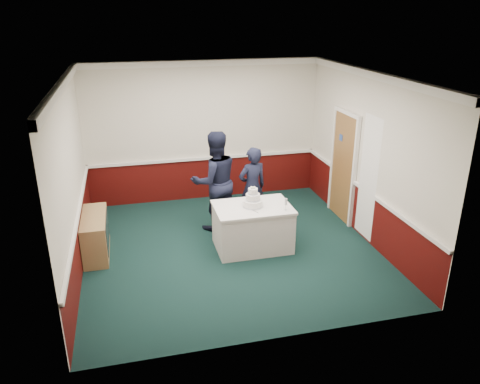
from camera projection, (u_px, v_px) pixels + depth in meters
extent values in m
plane|color=#122E2C|center=(230.00, 248.00, 8.28)|extent=(5.00, 5.00, 0.00)
cube|color=silver|center=(204.00, 132.00, 9.97)|extent=(5.00, 0.05, 3.00)
cube|color=silver|center=(73.00, 181.00, 7.18)|extent=(0.05, 5.00, 3.00)
cube|color=silver|center=(366.00, 157.00, 8.28)|extent=(0.05, 5.00, 3.00)
cube|color=white|center=(229.00, 77.00, 7.19)|extent=(5.00, 5.00, 0.05)
cube|color=#450B09|center=(206.00, 178.00, 10.36)|extent=(5.00, 0.02, 0.90)
cube|color=white|center=(205.00, 158.00, 10.17)|extent=(4.98, 0.05, 0.06)
cube|color=white|center=(202.00, 63.00, 9.43)|extent=(5.00, 0.08, 0.12)
cube|color=olive|center=(343.00, 168.00, 9.17)|extent=(0.05, 0.90, 2.10)
cube|color=#234799|center=(341.00, 138.00, 9.09)|extent=(0.01, 0.12, 0.12)
cube|color=white|center=(368.00, 178.00, 8.16)|extent=(0.02, 0.60, 2.20)
cube|color=#A78551|center=(95.00, 235.00, 8.00)|extent=(0.40, 1.20, 0.70)
cube|color=black|center=(108.00, 231.00, 8.03)|extent=(0.01, 1.00, 0.50)
cube|color=white|center=(253.00, 228.00, 8.19)|extent=(1.28, 0.88, 0.76)
cube|color=white|center=(253.00, 207.00, 8.05)|extent=(1.32, 0.92, 0.04)
cylinder|color=white|center=(253.00, 203.00, 8.02)|extent=(0.34, 0.34, 0.12)
cylinder|color=silver|center=(253.00, 206.00, 8.03)|extent=(0.35, 0.35, 0.03)
cylinder|color=white|center=(253.00, 197.00, 7.98)|extent=(0.24, 0.24, 0.11)
cylinder|color=silver|center=(253.00, 199.00, 7.99)|extent=(0.25, 0.25, 0.02)
cylinder|color=white|center=(253.00, 191.00, 7.94)|extent=(0.16, 0.16, 0.10)
cylinder|color=silver|center=(253.00, 193.00, 7.95)|extent=(0.17, 0.17, 0.02)
sphere|color=#EDE5C9|center=(253.00, 188.00, 7.91)|extent=(0.03, 0.03, 0.03)
sphere|color=#EDE5C9|center=(254.00, 187.00, 7.93)|extent=(0.03, 0.03, 0.03)
sphere|color=#EDE5C9|center=(251.00, 187.00, 7.93)|extent=(0.03, 0.03, 0.03)
sphere|color=#EDE5C9|center=(254.00, 188.00, 7.90)|extent=(0.03, 0.03, 0.03)
sphere|color=#EDE5C9|center=(252.00, 188.00, 7.90)|extent=(0.03, 0.03, 0.03)
cube|color=silver|center=(254.00, 211.00, 7.85)|extent=(0.10, 0.21, 0.00)
cylinder|color=silver|center=(286.00, 210.00, 7.90)|extent=(0.05, 0.05, 0.01)
cylinder|color=silver|center=(286.00, 207.00, 7.88)|extent=(0.01, 0.01, 0.09)
cylinder|color=silver|center=(286.00, 202.00, 7.84)|extent=(0.04, 0.04, 0.11)
imported|color=black|center=(215.00, 181.00, 8.73)|extent=(1.03, 0.86, 1.91)
imported|color=black|center=(252.00, 187.00, 8.88)|extent=(0.65, 0.50, 1.58)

